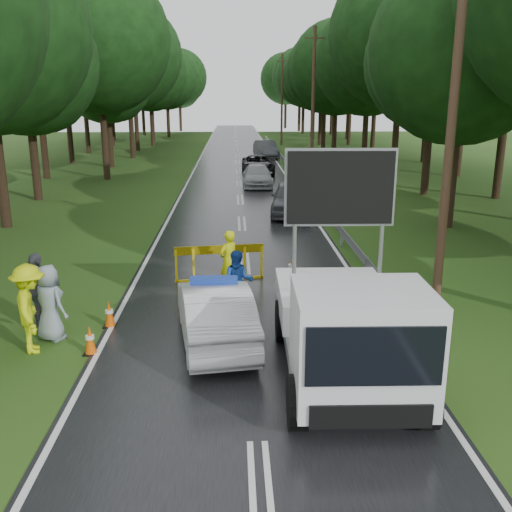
{
  "coord_description": "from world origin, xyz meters",
  "views": [
    {
      "loc": [
        -0.34,
        -12.59,
        5.44
      ],
      "look_at": [
        0.24,
        2.12,
        1.3
      ],
      "focal_mm": 40.0,
      "sensor_mm": 36.0,
      "label": 1
    }
  ],
  "objects_px": {
    "queue_car_third": "(258,164)",
    "queue_car_fourth": "(266,149)",
    "barrier": "(219,254)",
    "officer": "(229,261)",
    "queue_car_first": "(292,198)",
    "work_truck": "(347,327)",
    "queue_car_second": "(257,176)",
    "police_sedan": "(215,313)",
    "civilian": "(238,282)"
  },
  "relations": [
    {
      "from": "police_sedan",
      "to": "civilian",
      "type": "bearing_deg",
      "value": -114.88
    },
    {
      "from": "police_sedan",
      "to": "work_truck",
      "type": "distance_m",
      "value": 3.36
    },
    {
      "from": "police_sedan",
      "to": "queue_car_first",
      "type": "bearing_deg",
      "value": -110.89
    },
    {
      "from": "police_sedan",
      "to": "queue_car_second",
      "type": "distance_m",
      "value": 23.55
    },
    {
      "from": "barrier",
      "to": "queue_car_third",
      "type": "xyz_separation_m",
      "value": [
        2.23,
        24.98,
        -0.18
      ]
    },
    {
      "from": "work_truck",
      "to": "barrier",
      "type": "bearing_deg",
      "value": 112.64
    },
    {
      "from": "barrier",
      "to": "officer",
      "type": "distance_m",
      "value": 0.96
    },
    {
      "from": "work_truck",
      "to": "barrier",
      "type": "xyz_separation_m",
      "value": [
        -2.6,
        6.56,
        -0.34
      ]
    },
    {
      "from": "queue_car_first",
      "to": "queue_car_third",
      "type": "bearing_deg",
      "value": 100.54
    },
    {
      "from": "queue_car_second",
      "to": "queue_car_third",
      "type": "bearing_deg",
      "value": 87.62
    },
    {
      "from": "police_sedan",
      "to": "queue_car_fourth",
      "type": "xyz_separation_m",
      "value": [
        3.4,
        40.21,
        0.09
      ]
    },
    {
      "from": "police_sedan",
      "to": "queue_car_second",
      "type": "bearing_deg",
      "value": -103.23
    },
    {
      "from": "police_sedan",
      "to": "work_truck",
      "type": "relative_size",
      "value": 0.8
    },
    {
      "from": "barrier",
      "to": "work_truck",
      "type": "bearing_deg",
      "value": -75.92
    },
    {
      "from": "officer",
      "to": "civilian",
      "type": "distance_m",
      "value": 1.72
    },
    {
      "from": "work_truck",
      "to": "barrier",
      "type": "distance_m",
      "value": 7.06
    },
    {
      "from": "barrier",
      "to": "queue_car_third",
      "type": "relative_size",
      "value": 0.56
    },
    {
      "from": "work_truck",
      "to": "queue_car_third",
      "type": "bearing_deg",
      "value": 91.68
    },
    {
      "from": "officer",
      "to": "queue_car_second",
      "type": "relative_size",
      "value": 0.4
    },
    {
      "from": "barrier",
      "to": "queue_car_first",
      "type": "bearing_deg",
      "value": 64.79
    },
    {
      "from": "work_truck",
      "to": "officer",
      "type": "relative_size",
      "value": 3.11
    },
    {
      "from": "officer",
      "to": "queue_car_third",
      "type": "relative_size",
      "value": 0.37
    },
    {
      "from": "work_truck",
      "to": "queue_car_fourth",
      "type": "distance_m",
      "value": 42.29
    },
    {
      "from": "officer",
      "to": "queue_car_third",
      "type": "bearing_deg",
      "value": -137.31
    },
    {
      "from": "officer",
      "to": "queue_car_second",
      "type": "height_order",
      "value": "officer"
    },
    {
      "from": "queue_car_third",
      "to": "queue_car_fourth",
      "type": "relative_size",
      "value": 1.0
    },
    {
      "from": "officer",
      "to": "queue_car_first",
      "type": "bearing_deg",
      "value": -147.88
    },
    {
      "from": "police_sedan",
      "to": "queue_car_second",
      "type": "xyz_separation_m",
      "value": [
        1.95,
        23.47,
        -0.05
      ]
    },
    {
      "from": "barrier",
      "to": "queue_car_fourth",
      "type": "relative_size",
      "value": 0.56
    },
    {
      "from": "queue_car_fourth",
      "to": "barrier",
      "type": "bearing_deg",
      "value": -102.11
    },
    {
      "from": "civilian",
      "to": "queue_car_second",
      "type": "distance_m",
      "value": 21.64
    },
    {
      "from": "queue_car_first",
      "to": "queue_car_second",
      "type": "relative_size",
      "value": 1.03
    },
    {
      "from": "work_truck",
      "to": "barrier",
      "type": "height_order",
      "value": "work_truck"
    },
    {
      "from": "police_sedan",
      "to": "officer",
      "type": "bearing_deg",
      "value": -103.13
    },
    {
      "from": "queue_car_fourth",
      "to": "queue_car_second",
      "type": "bearing_deg",
      "value": -101.63
    },
    {
      "from": "work_truck",
      "to": "queue_car_third",
      "type": "height_order",
      "value": "work_truck"
    },
    {
      "from": "barrier",
      "to": "queue_car_first",
      "type": "height_order",
      "value": "queue_car_first"
    },
    {
      "from": "officer",
      "to": "queue_car_fourth",
      "type": "bearing_deg",
      "value": -137.88
    },
    {
      "from": "civilian",
      "to": "queue_car_third",
      "type": "relative_size",
      "value": 0.34
    },
    {
      "from": "work_truck",
      "to": "civilian",
      "type": "height_order",
      "value": "work_truck"
    },
    {
      "from": "police_sedan",
      "to": "queue_car_third",
      "type": "distance_m",
      "value": 29.55
    },
    {
      "from": "police_sedan",
      "to": "queue_car_second",
      "type": "height_order",
      "value": "police_sedan"
    },
    {
      "from": "officer",
      "to": "civilian",
      "type": "height_order",
      "value": "officer"
    },
    {
      "from": "officer",
      "to": "queue_car_fourth",
      "type": "height_order",
      "value": "officer"
    },
    {
      "from": "civilian",
      "to": "police_sedan",
      "type": "bearing_deg",
      "value": -106.97
    },
    {
      "from": "work_truck",
      "to": "officer",
      "type": "xyz_separation_m",
      "value": [
        -2.31,
        5.64,
        -0.3
      ]
    },
    {
      "from": "work_truck",
      "to": "civilian",
      "type": "distance_m",
      "value": 4.46
    },
    {
      "from": "police_sedan",
      "to": "civilian",
      "type": "distance_m",
      "value": 1.96
    },
    {
      "from": "queue_car_second",
      "to": "officer",
      "type": "bearing_deg",
      "value": -94.43
    },
    {
      "from": "queue_car_first",
      "to": "queue_car_second",
      "type": "xyz_separation_m",
      "value": [
        -1.25,
        8.95,
        -0.14
      ]
    }
  ]
}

